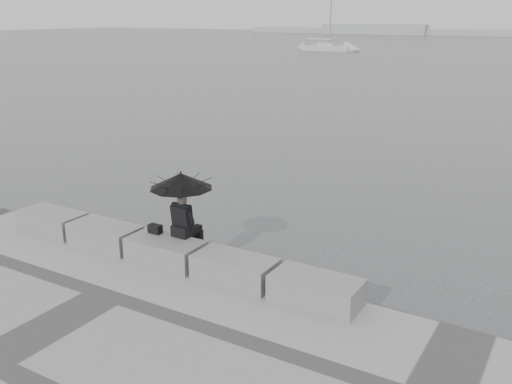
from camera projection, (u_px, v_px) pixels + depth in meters
The scene contains 9 objects.
ground at pixel (181, 276), 12.30m from camera, with size 360.00×360.00×0.00m, color #3F4244.
stone_block_far_left at pixel (52, 222), 13.37m from camera, with size 1.60×0.80×0.50m, color slate.
stone_block_left at pixel (105, 235), 12.53m from camera, with size 1.60×0.80×0.50m, color slate.
stone_block_centre at pixel (166, 251), 11.70m from camera, with size 1.60×0.80×0.50m, color slate.
stone_block_right at pixel (235, 269), 10.87m from camera, with size 1.60×0.80×0.50m, color slate.
stone_block_far_right at pixel (316, 290), 10.04m from camera, with size 1.60×0.80×0.50m, color slate.
seated_person at pixel (181, 188), 11.54m from camera, with size 1.29×1.29×1.39m.
bag at pixel (155, 229), 11.97m from camera, with size 0.29×0.16×0.19m, color black.
sailboat_left at pixel (327, 47), 88.09m from camera, with size 7.91×2.58×12.90m.
Camera 1 is at (7.13, -8.78, 5.40)m, focal length 40.00 mm.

